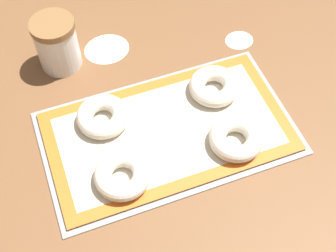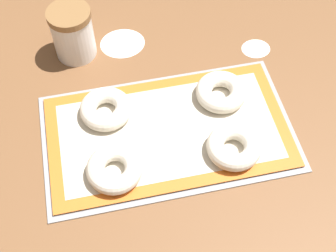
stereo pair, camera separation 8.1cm
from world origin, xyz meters
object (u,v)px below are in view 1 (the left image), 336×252
Objects in this scene: bagel_back_left at (103,116)px; bagel_back_right at (214,86)px; bagel_front_left at (122,175)px; bagel_front_right at (236,138)px; baking_tray at (168,133)px; flour_canister at (57,44)px.

bagel_back_left and bagel_back_right have the same top height.
bagel_front_right is at bearing -0.06° from bagel_front_left.
flour_canister is at bearing 120.80° from baking_tray.
baking_tray is 4.73× the size of bagel_front_right.
flour_canister is at bearing 128.74° from bagel_front_right.
bagel_front_right is 1.00× the size of bagel_back_right.
bagel_back_right is 0.37m from flour_canister.
bagel_front_right is 0.14m from bagel_back_right.
bagel_back_right is at bearing 25.67° from baking_tray.
bagel_front_right is at bearing -31.80° from bagel_back_left.
flour_canister is (-0.04, 0.36, 0.04)m from bagel_front_left.
bagel_front_right reaches higher than baking_tray.
bagel_front_left is at bearing -83.37° from flour_canister.
bagel_front_left and bagel_front_right have the same top height.
bagel_front_right and bagel_back_right have the same top height.
baking_tray is 0.14m from bagel_back_left.
bagel_back_right is (0.26, 0.14, 0.00)m from bagel_front_left.
bagel_back_right is at bearing -35.58° from flour_canister.
bagel_back_right reaches higher than baking_tray.
bagel_front_right is (0.25, -0.00, 0.00)m from bagel_front_left.
bagel_back_left is at bearing 148.20° from bagel_front_right.
bagel_front_left is at bearing 179.94° from bagel_front_right.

